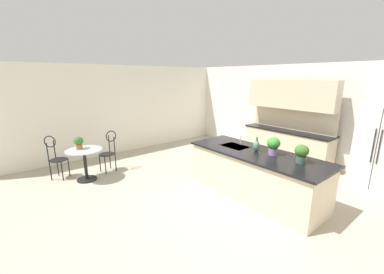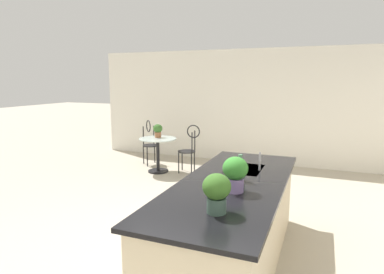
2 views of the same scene
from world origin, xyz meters
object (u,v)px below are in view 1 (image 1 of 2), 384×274
refrigerator (381,148)px  potted_plant_on_table (79,142)px  chair_by_island (56,155)px  potted_plant_counter_near (273,145)px  chair_near_window (109,149)px  vase_on_counter (256,146)px  potted_plant_counter_far (302,153)px  bistro_table (85,162)px

refrigerator → potted_plant_on_table: 6.57m
chair_by_island → potted_plant_counter_near: 4.87m
chair_near_window → vase_on_counter: 3.64m
chair_near_window → potted_plant_counter_far: bearing=25.2°
bistro_table → vase_on_counter: bearing=40.9°
bistro_table → potted_plant_counter_near: bearing=38.1°
refrigerator → potted_plant_counter_near: (-1.15, -2.19, 0.20)m
vase_on_counter → chair_near_window: bearing=-149.1°
chair_near_window → potted_plant_counter_near: potted_plant_counter_near is taller
bistro_table → potted_plant_counter_far: bearing=33.8°
chair_near_window → potted_plant_counter_near: 3.97m
refrigerator → bistro_table: 6.46m
refrigerator → potted_plant_on_table: refrigerator is taller
chair_by_island → vase_on_counter: bearing=41.2°
bistro_table → potted_plant_on_table: (-0.13, -0.06, 0.46)m
vase_on_counter → potted_plant_on_table: bearing=-139.6°
chair_near_window → potted_plant_on_table: 0.78m
bistro_table → potted_plant_on_table: size_ratio=2.77×
potted_plant_counter_far → bistro_table: bearing=-146.2°
potted_plant_on_table → potted_plant_counter_far: size_ratio=0.89×
refrigerator → vase_on_counter: size_ratio=6.39×
potted_plant_on_table → vase_on_counter: (3.01, 2.56, 0.12)m
refrigerator → potted_plant_counter_far: (-0.60, -2.20, 0.19)m
potted_plant_on_table → chair_by_island: bearing=-133.8°
refrigerator → vase_on_counter: (-1.50, -2.23, 0.11)m
refrigerator → potted_plant_counter_far: 2.29m
refrigerator → bistro_table: size_ratio=2.30×
bistro_table → vase_on_counter: (2.88, 2.50, 0.58)m
chair_by_island → potted_plant_on_table: size_ratio=3.61×
potted_plant_on_table → vase_on_counter: bearing=40.4°
chair_near_window → chair_by_island: same height
potted_plant_on_table → vase_on_counter: 3.95m
chair_near_window → vase_on_counter: vase_on_counter is taller
potted_plant_counter_far → chair_near_window: bearing=-154.8°
chair_near_window → potted_plant_on_table: bearing=-82.7°
chair_by_island → potted_plant_counter_near: potted_plant_counter_near is taller
chair_near_window → potted_plant_counter_far: size_ratio=3.21×
refrigerator → potted_plant_counter_far: refrigerator is taller
potted_plant_counter_far → refrigerator: bearing=74.8°
vase_on_counter → potted_plant_counter_far: bearing=1.8°
chair_by_island → potted_plant_counter_far: (4.32, 3.02, 0.53)m
bistro_table → refrigerator: bearing=47.2°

